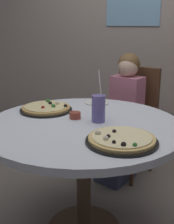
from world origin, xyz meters
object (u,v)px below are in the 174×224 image
object	(u,v)px
plate_small	(97,102)
pizza_veggie	(121,139)
sauce_bowl	(75,115)
diner_child	(121,125)
pizza_cheese	(46,108)
soda_cup	(98,108)
dining_table	(83,139)
chair_wooden	(132,115)

from	to	relation	value
plate_small	pizza_veggie	bearing A→B (deg)	-57.55
sauce_bowl	diner_child	bearing A→B (deg)	85.24
diner_child	pizza_cheese	size ratio (longest dim) A/B	3.11
pizza_veggie	soda_cup	distance (m)	0.34
dining_table	sauce_bowl	world-z (taller)	sauce_bowl
soda_cup	dining_table	bearing A→B (deg)	-145.06
plate_small	pizza_cheese	bearing A→B (deg)	-125.68
plate_small	soda_cup	bearing A→B (deg)	-65.46
diner_child	soda_cup	bearing A→B (deg)	-82.86
chair_wooden	pizza_veggie	xyz separation A→B (m)	(0.28, -1.16, 0.24)
diner_child	soda_cup	size ratio (longest dim) A/B	3.52
pizza_veggie	pizza_cheese	distance (m)	0.70
diner_child	pizza_cheese	distance (m)	0.79
diner_child	sauce_bowl	xyz separation A→B (m)	(-0.06, -0.73, 0.29)
chair_wooden	pizza_veggie	distance (m)	1.21
pizza_cheese	plate_small	bearing A→B (deg)	54.32
soda_cup	pizza_cheese	bearing A→B (deg)	171.19
pizza_cheese	plate_small	xyz separation A→B (m)	(0.23, 0.32, -0.01)
pizza_veggie	sauce_bowl	size ratio (longest dim) A/B	5.10
pizza_cheese	plate_small	size ratio (longest dim) A/B	1.93
pizza_cheese	sauce_bowl	distance (m)	0.26
diner_child	chair_wooden	bearing A→B (deg)	77.78
dining_table	soda_cup	xyz separation A→B (m)	(0.07, 0.05, 0.18)
chair_wooden	pizza_cheese	xyz separation A→B (m)	(-0.35, -0.84, 0.24)
dining_table	soda_cup	size ratio (longest dim) A/B	3.80
dining_table	pizza_cheese	size ratio (longest dim) A/B	3.36
chair_wooden	pizza_cheese	world-z (taller)	chair_wooden
diner_child	pizza_cheese	xyz separation A→B (m)	(-0.31, -0.67, 0.28)
chair_wooden	sauce_bowl	world-z (taller)	chair_wooden
pizza_cheese	sauce_bowl	xyz separation A→B (m)	(0.25, -0.07, 0.00)
chair_wooden	pizza_veggie	size ratio (longest dim) A/B	2.66
dining_table	diner_child	bearing A→B (deg)	91.28
plate_small	chair_wooden	bearing A→B (deg)	76.88
diner_child	plate_small	bearing A→B (deg)	-103.59
diner_child	soda_cup	xyz separation A→B (m)	(0.09, -0.73, 0.35)
diner_child	soda_cup	distance (m)	0.81
soda_cup	sauce_bowl	size ratio (longest dim) A/B	4.39
pizza_cheese	pizza_veggie	bearing A→B (deg)	-26.28
dining_table	soda_cup	world-z (taller)	soda_cup
dining_table	chair_wooden	xyz separation A→B (m)	(0.02, 0.96, -0.12)
pizza_veggie	sauce_bowl	bearing A→B (deg)	147.33
plate_small	sauce_bowl	bearing A→B (deg)	-86.70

